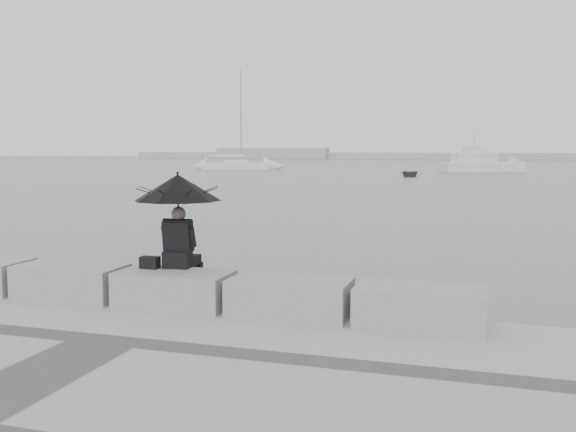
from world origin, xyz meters
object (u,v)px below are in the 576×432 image
(motor_cruiser, at_px, (481,164))
(seated_person, at_px, (178,197))
(sailboat_left, at_px, (237,165))
(dinghy, at_px, (410,173))

(motor_cruiser, bearing_deg, seated_person, -120.46)
(seated_person, distance_m, sailboat_left, 75.16)
(motor_cruiser, bearing_deg, dinghy, -142.29)
(dinghy, bearing_deg, sailboat_left, 143.73)
(seated_person, distance_m, dinghy, 55.08)
(seated_person, height_order, dinghy, seated_person)
(dinghy, bearing_deg, seated_person, -91.08)
(sailboat_left, relative_size, motor_cruiser, 1.33)
(seated_person, xyz_separation_m, motor_cruiser, (3.58, 69.16, -1.13))
(seated_person, bearing_deg, motor_cruiser, 81.56)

